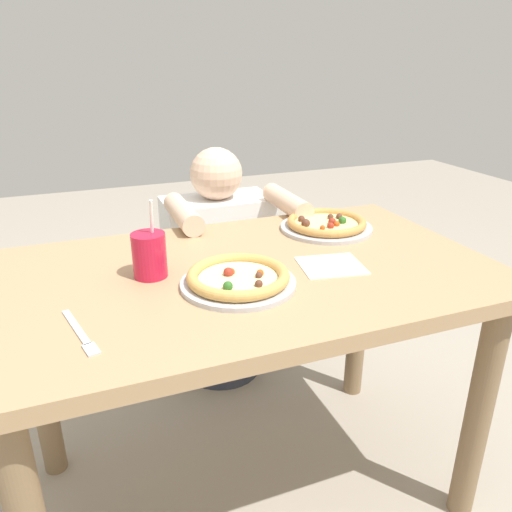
# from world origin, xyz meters

# --- Properties ---
(ground_plane) EXTENTS (8.00, 8.00, 0.00)m
(ground_plane) POSITION_xyz_m (0.00, 0.00, 0.00)
(ground_plane) COLOR #9E9384
(dining_table) EXTENTS (1.28, 0.77, 0.75)m
(dining_table) POSITION_xyz_m (0.00, 0.00, 0.63)
(dining_table) COLOR tan
(dining_table) RESTS_ON ground
(pizza_near) EXTENTS (0.28, 0.28, 0.04)m
(pizza_near) POSITION_xyz_m (-0.05, -0.09, 0.77)
(pizza_near) COLOR #B7B7BC
(pizza_near) RESTS_ON dining_table
(pizza_far) EXTENTS (0.29, 0.29, 0.04)m
(pizza_far) POSITION_xyz_m (0.34, 0.20, 0.77)
(pizza_far) COLOR #B7B7BC
(pizza_far) RESTS_ON dining_table
(drink_cup_colored) EXTENTS (0.08, 0.08, 0.20)m
(drink_cup_colored) POSITION_xyz_m (-0.24, 0.04, 0.81)
(drink_cup_colored) COLOR red
(drink_cup_colored) RESTS_ON dining_table
(paper_napkin) EXTENTS (0.18, 0.17, 0.00)m
(paper_napkin) POSITION_xyz_m (0.21, -0.06, 0.75)
(paper_napkin) COLOR white
(paper_napkin) RESTS_ON dining_table
(fork) EXTENTS (0.06, 0.20, 0.00)m
(fork) POSITION_xyz_m (-0.42, -0.18, 0.75)
(fork) COLOR silver
(fork) RESTS_ON dining_table
(diner_seated) EXTENTS (0.44, 0.53, 0.95)m
(diner_seated) POSITION_xyz_m (0.12, 0.64, 0.42)
(diner_seated) COLOR #333847
(diner_seated) RESTS_ON ground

